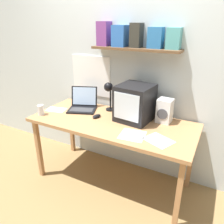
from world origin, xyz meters
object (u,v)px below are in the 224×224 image
Objects in this scene: juice_glass at (41,111)px; space_heater at (165,111)px; open_notebook at (132,135)px; corner_desk at (112,126)px; desk_lamp at (109,91)px; printed_handout at (159,140)px; loose_paper_near_monitor at (56,110)px; crt_monitor at (135,103)px; computer_mouse at (97,116)px; laptop at (83,104)px.

juice_glass is 0.46× the size of space_heater.
corner_desk is at bearing 148.66° from open_notebook.
corner_desk is 4.97× the size of desk_lamp.
desk_lamp is 1.40× the size of space_heater.
open_notebook is (0.31, -0.19, 0.06)m from corner_desk.
juice_glass reaches higher than printed_handout.
space_heater is 1.23m from loose_paper_near_monitor.
corner_desk is at bearing -137.26° from crt_monitor.
computer_mouse is 0.48× the size of open_notebook.
space_heater reaches higher than loose_paper_near_monitor.
open_notebook is at bearing -108.91° from space_heater.
space_heater is at bearing -16.65° from laptop.
laptop is 0.31m from computer_mouse.
crt_monitor reaches higher than open_notebook.
loose_paper_near_monitor is at bearing -166.93° from laptop.
crt_monitor is 0.31m from space_heater.
loose_paper_near_monitor is at bearing -177.58° from corner_desk.
space_heater is at bearing 19.85° from juice_glass.
loose_paper_near_monitor and open_notebook have the same top height.
juice_glass is at bearing -151.12° from laptop.
printed_handout is (0.35, -0.31, -0.18)m from crt_monitor.
juice_glass is 1.31m from printed_handout.
space_heater is (0.48, 0.23, 0.18)m from corner_desk.
corner_desk is at bearing 162.82° from printed_handout.
loose_paper_near_monitor is 1.04m from open_notebook.
laptop is 1.60× the size of space_heater.
printed_handout is 1.17× the size of loose_paper_near_monitor.
loose_paper_near_monitor is at bearing 173.78° from printed_handout.
laptop is at bearing 162.57° from printed_handout.
laptop is 1.60× the size of loose_paper_near_monitor.
printed_handout is at bearing -17.18° from corner_desk.
crt_monitor is 0.97× the size of laptop.
crt_monitor reaches higher than printed_handout.
corner_desk is 0.34m from crt_monitor.
laptop is 3.51× the size of juice_glass.
space_heater is 1.00× the size of open_notebook.
desk_lamp is 0.66m from open_notebook.
space_heater reaches higher than juice_glass.
laptop is 1.14× the size of desk_lamp.
open_notebook is at bearing -45.08° from laptop.
printed_handout is at bearing -36.84° from desk_lamp.
computer_mouse is at bearing 178.87° from corner_desk.
loose_paper_near_monitor is (0.05, 0.19, -0.05)m from juice_glass.
laptop and space_heater have the same top height.
laptop is at bearing 156.48° from open_notebook.
desk_lamp is at bearing 23.16° from loose_paper_near_monitor.
computer_mouse is at bearing -157.91° from space_heater.
loose_paper_near_monitor is at bearing 171.32° from open_notebook.
printed_handout is 0.24m from open_notebook.
laptop is at bearing 50.44° from juice_glass.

